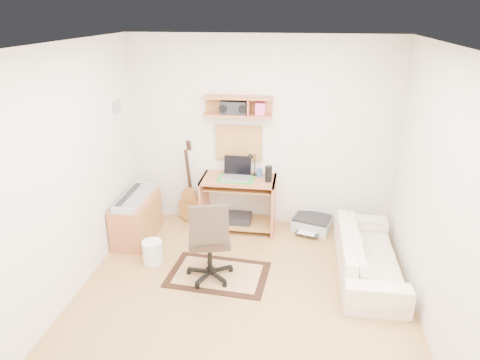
# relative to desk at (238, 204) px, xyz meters

# --- Properties ---
(floor) EXTENTS (3.60, 4.00, 0.01)m
(floor) POSITION_rel_desk_xyz_m (0.27, -1.73, -0.38)
(floor) COLOR #AD8048
(floor) RESTS_ON ground
(ceiling) EXTENTS (3.60, 4.00, 0.01)m
(ceiling) POSITION_rel_desk_xyz_m (0.27, -1.73, 2.23)
(ceiling) COLOR white
(ceiling) RESTS_ON ground
(back_wall) EXTENTS (3.60, 0.01, 2.60)m
(back_wall) POSITION_rel_desk_xyz_m (0.27, 0.28, 0.93)
(back_wall) COLOR silver
(back_wall) RESTS_ON ground
(left_wall) EXTENTS (0.01, 4.00, 2.60)m
(left_wall) POSITION_rel_desk_xyz_m (-1.54, -1.73, 0.93)
(left_wall) COLOR silver
(left_wall) RESTS_ON ground
(right_wall) EXTENTS (0.01, 4.00, 2.60)m
(right_wall) POSITION_rel_desk_xyz_m (2.07, -1.73, 0.93)
(right_wall) COLOR silver
(right_wall) RESTS_ON ground
(wall_shelf) EXTENTS (0.90, 0.25, 0.26)m
(wall_shelf) POSITION_rel_desk_xyz_m (-0.03, 0.15, 1.32)
(wall_shelf) COLOR #B4653F
(wall_shelf) RESTS_ON back_wall
(cork_board) EXTENTS (0.64, 0.03, 0.49)m
(cork_board) POSITION_rel_desk_xyz_m (-0.03, 0.25, 0.79)
(cork_board) COLOR tan
(cork_board) RESTS_ON back_wall
(wall_photo) EXTENTS (0.02, 0.20, 0.15)m
(wall_photo) POSITION_rel_desk_xyz_m (-1.52, -0.23, 1.34)
(wall_photo) COLOR #4C8CBF
(wall_photo) RESTS_ON left_wall
(desk) EXTENTS (1.00, 0.55, 0.75)m
(desk) POSITION_rel_desk_xyz_m (0.00, 0.00, 0.00)
(desk) COLOR #B4653F
(desk) RESTS_ON floor
(laptop) EXTENTS (0.38, 0.38, 0.28)m
(laptop) POSITION_rel_desk_xyz_m (-0.03, -0.02, 0.52)
(laptop) COLOR silver
(laptop) RESTS_ON desk
(speaker) EXTENTS (0.10, 0.10, 0.21)m
(speaker) POSITION_rel_desk_xyz_m (0.41, -0.05, 0.48)
(speaker) COLOR black
(speaker) RESTS_ON desk
(desk_lamp) EXTENTS (0.11, 0.11, 0.32)m
(desk_lamp) POSITION_rel_desk_xyz_m (0.21, 0.14, 0.53)
(desk_lamp) COLOR black
(desk_lamp) RESTS_ON desk
(pencil_cup) EXTENTS (0.08, 0.08, 0.11)m
(pencil_cup) POSITION_rel_desk_xyz_m (0.28, 0.10, 0.43)
(pencil_cup) COLOR #2D4C87
(pencil_cup) RESTS_ON desk
(boombox) EXTENTS (0.34, 0.16, 0.17)m
(boombox) POSITION_rel_desk_xyz_m (-0.08, 0.15, 1.30)
(boombox) COLOR black
(boombox) RESTS_ON wall_shelf
(rug) EXTENTS (1.19, 0.84, 0.02)m
(rug) POSITION_rel_desk_xyz_m (-0.07, -1.18, -0.37)
(rug) COLOR beige
(rug) RESTS_ON floor
(task_chair) EXTENTS (0.62, 0.62, 1.01)m
(task_chair) POSITION_rel_desk_xyz_m (-0.15, -1.24, 0.13)
(task_chair) COLOR #33271E
(task_chair) RESTS_ON floor
(cabinet) EXTENTS (0.40, 0.90, 0.55)m
(cabinet) POSITION_rel_desk_xyz_m (-1.31, -0.45, -0.10)
(cabinet) COLOR #B4653F
(cabinet) RESTS_ON floor
(music_keyboard) EXTENTS (0.27, 0.87, 0.08)m
(music_keyboard) POSITION_rel_desk_xyz_m (-1.31, -0.45, 0.21)
(music_keyboard) COLOR #B2B5BA
(music_keyboard) RESTS_ON cabinet
(guitar) EXTENTS (0.34, 0.24, 1.18)m
(guitar) POSITION_rel_desk_xyz_m (-0.74, 0.13, 0.22)
(guitar) COLOR #A96A34
(guitar) RESTS_ON floor
(waste_basket) EXTENTS (0.29, 0.29, 0.28)m
(waste_basket) POSITION_rel_desk_xyz_m (-0.90, -1.03, -0.23)
(waste_basket) COLOR white
(waste_basket) RESTS_ON floor
(printer) EXTENTS (0.59, 0.51, 0.19)m
(printer) POSITION_rel_desk_xyz_m (1.02, 0.09, -0.29)
(printer) COLOR #A5A8AA
(printer) RESTS_ON floor
(sofa) EXTENTS (0.50, 1.70, 0.67)m
(sofa) POSITION_rel_desk_xyz_m (1.65, -0.89, -0.04)
(sofa) COLOR beige
(sofa) RESTS_ON floor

